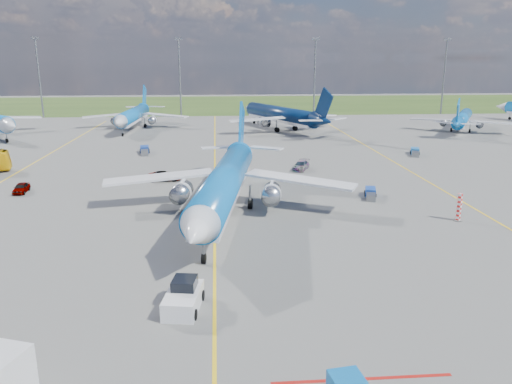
{
  "coord_description": "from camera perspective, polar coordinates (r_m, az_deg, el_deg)",
  "views": [
    {
      "loc": [
        0.39,
        -40.95,
        16.85
      ],
      "look_at": [
        4.18,
        6.66,
        4.0
      ],
      "focal_mm": 35.0,
      "sensor_mm": 36.0,
      "label": 1
    }
  ],
  "objects": [
    {
      "name": "ground",
      "position": [
        44.29,
        -4.75,
        -7.36
      ],
      "size": [
        400.0,
        400.0,
        0.0
      ],
      "primitive_type": "plane",
      "color": "#575754",
      "rests_on": "ground"
    },
    {
      "name": "grass_strip",
      "position": [
        191.7,
        -4.72,
        9.97
      ],
      "size": [
        400.0,
        80.0,
        0.01
      ],
      "primitive_type": "cube",
      "color": "#2D4719",
      "rests_on": "ground"
    },
    {
      "name": "taxiway_lines",
      "position": [
        70.69,
        -4.6,
        1.23
      ],
      "size": [
        60.25,
        160.0,
        0.02
      ],
      "color": "yellow",
      "rests_on": "ground"
    },
    {
      "name": "floodlight_masts",
      "position": [
        151.32,
        -0.93,
        13.43
      ],
      "size": [
        202.2,
        0.5,
        22.7
      ],
      "color": "slate",
      "rests_on": "ground"
    },
    {
      "name": "warning_post",
      "position": [
        57.34,
        22.19,
        -1.61
      ],
      "size": [
        0.5,
        0.5,
        3.0
      ],
      "primitive_type": "cylinder",
      "color": "red",
      "rests_on": "ground"
    },
    {
      "name": "bg_jet_nnw",
      "position": [
        127.14,
        -13.76,
        7.02
      ],
      "size": [
        29.7,
        37.98,
        9.59
      ],
      "primitive_type": null,
      "rotation": [
        0.0,
        0.0,
        -0.05
      ],
      "color": "#0C62B0",
      "rests_on": "ground"
    },
    {
      "name": "bg_jet_n",
      "position": [
        122.14,
        2.79,
        7.11
      ],
      "size": [
        44.67,
        49.66,
        10.65
      ],
      "primitive_type": null,
      "rotation": [
        0.0,
        0.0,
        3.55
      ],
      "color": "#071D41",
      "rests_on": "ground"
    },
    {
      "name": "bg_jet_ne",
      "position": [
        129.91,
        22.39,
        6.48
      ],
      "size": [
        37.74,
        40.38,
        8.46
      ],
      "primitive_type": null,
      "rotation": [
        0.0,
        0.0,
        2.6
      ],
      "color": "#0C62B0",
      "rests_on": "ground"
    },
    {
      "name": "main_airliner",
      "position": [
        55.59,
        -3.5,
        -2.61
      ],
      "size": [
        37.11,
        45.22,
        10.71
      ],
      "primitive_type": null,
      "rotation": [
        0.0,
        0.0,
        -0.16
      ],
      "color": "#0C62B0",
      "rests_on": "ground"
    },
    {
      "name": "pushback_tug",
      "position": [
        35.69,
        -8.28,
        -11.82
      ],
      "size": [
        2.81,
        6.04,
        2.01
      ],
      "rotation": [
        0.0,
        0.0,
        -0.15
      ],
      "color": "silver",
      "rests_on": "ground"
    },
    {
      "name": "service_car_a",
      "position": [
        71.14,
        -25.25,
        0.42
      ],
      "size": [
        1.76,
        3.86,
        1.28
      ],
      "primitive_type": "imported",
      "rotation": [
        0.0,
        0.0,
        0.07
      ],
      "color": "#999999",
      "rests_on": "ground"
    },
    {
      "name": "service_car_b",
      "position": [
        72.01,
        -10.39,
        1.82
      ],
      "size": [
        4.84,
        2.32,
        1.33
      ],
      "primitive_type": "imported",
      "rotation": [
        0.0,
        0.0,
        1.59
      ],
      "color": "#999999",
      "rests_on": "ground"
    },
    {
      "name": "service_car_c",
      "position": [
        78.07,
        5.17,
        3.04
      ],
      "size": [
        3.6,
        5.01,
        1.35
      ],
      "primitive_type": "imported",
      "rotation": [
        0.0,
        0.0,
        -0.41
      ],
      "color": "#999999",
      "rests_on": "ground"
    },
    {
      "name": "baggage_tug_w",
      "position": [
        64.03,
        12.96,
        -0.17
      ],
      "size": [
        2.26,
        4.49,
        0.97
      ],
      "rotation": [
        0.0,
        0.0,
        -0.27
      ],
      "color": "#1A409C",
      "rests_on": "ground"
    },
    {
      "name": "baggage_tug_c",
      "position": [
        93.55,
        -12.62,
        4.66
      ],
      "size": [
        2.08,
        5.37,
        1.17
      ],
      "rotation": [
        0.0,
        0.0,
        0.14
      ],
      "color": "navy",
      "rests_on": "ground"
    },
    {
      "name": "baggage_tug_e",
      "position": [
        94.33,
        17.72,
        4.37
      ],
      "size": [
        2.85,
        5.04,
        1.1
      ],
      "rotation": [
        0.0,
        0.0,
        -0.34
      ],
      "color": "#1B61A5",
      "rests_on": "ground"
    }
  ]
}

